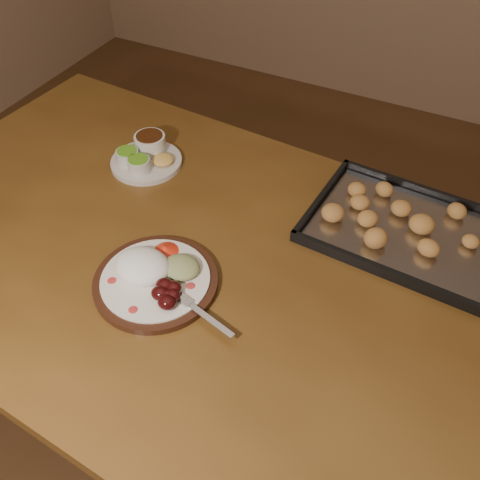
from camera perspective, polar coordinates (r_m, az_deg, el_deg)
The scene contains 5 objects.
ground at distance 1.75m, azimuth 2.15°, elevation -18.36°, with size 4.00×4.00×0.00m, color brown.
dining_table at distance 1.19m, azimuth -4.58°, elevation -4.65°, with size 1.57×1.01×0.75m.
dinner_plate at distance 1.06m, azimuth -9.03°, elevation -3.80°, with size 0.32×0.25×0.06m.
condiment_saucer at distance 1.36m, azimuth -10.05°, elevation 8.83°, with size 0.18×0.18×0.06m.
baking_tray at distance 1.21m, azimuth 17.09°, elevation 1.21°, with size 0.42×0.32×0.04m.
Camera 1 is at (0.29, -0.72, 1.56)m, focal length 40.00 mm.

